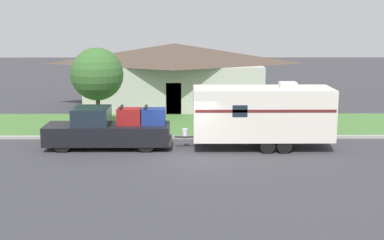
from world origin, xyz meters
TOP-DOWN VIEW (x-y plane):
  - ground_plane at (0.00, 0.00)m, footprint 120.00×120.00m
  - curb_strip at (0.00, 3.75)m, footprint 80.00×0.30m
  - lawn_strip at (0.00, 7.40)m, footprint 80.00×7.00m
  - house_across_street at (-0.94, 13.98)m, footprint 12.97×7.00m
  - pickup_truck at (-3.91, 1.69)m, footprint 6.17×1.97m
  - travel_trailer at (3.62, 1.69)m, footprint 7.64×2.48m
  - mailbox at (4.91, 4.76)m, footprint 0.48×0.20m
  - tree_in_yard at (-5.09, 5.93)m, footprint 2.96×2.96m

SIDE VIEW (x-z plane):
  - ground_plane at x=0.00m, z-range 0.00..0.00m
  - lawn_strip at x=0.00m, z-range 0.00..0.03m
  - curb_strip at x=0.00m, z-range 0.00..0.14m
  - pickup_truck at x=-3.91m, z-range -0.12..1.98m
  - mailbox at x=4.91m, z-range 0.35..1.63m
  - travel_trailer at x=3.62m, z-range 0.10..3.37m
  - house_across_street at x=-0.94m, z-range 0.08..4.57m
  - tree_in_yard at x=-5.09m, z-range 0.85..5.53m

